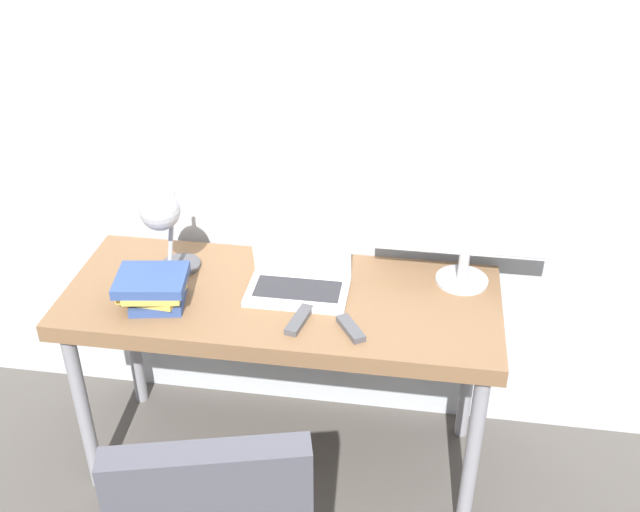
# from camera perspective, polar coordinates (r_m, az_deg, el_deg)

# --- Properties ---
(wall_back) EXTENTS (8.00, 0.05, 2.60)m
(wall_back) POSITION_cam_1_polar(r_m,az_deg,el_deg) (2.56, -1.74, 11.64)
(wall_back) COLOR silver
(wall_back) RESTS_ON ground_plane
(desk) EXTENTS (1.45, 0.58, 0.76)m
(desk) POSITION_cam_1_polar(r_m,az_deg,el_deg) (2.54, -2.93, -4.35)
(desk) COLOR brown
(desk) RESTS_ON ground_plane
(laptop) EXTENTS (0.33, 0.21, 0.22)m
(laptop) POSITION_cam_1_polar(r_m,az_deg,el_deg) (2.49, -1.61, -1.65)
(laptop) COLOR silver
(laptop) RESTS_ON desk
(monitor) EXTENTS (0.60, 0.18, 0.47)m
(monitor) POSITION_cam_1_polar(r_m,az_deg,el_deg) (2.47, 11.34, 3.28)
(monitor) COLOR #B7B7BC
(monitor) RESTS_ON desk
(desk_lamp) EXTENTS (0.14, 0.26, 0.36)m
(desk_lamp) POSITION_cam_1_polar(r_m,az_deg,el_deg) (2.46, -11.89, 2.85)
(desk_lamp) COLOR #4C4C51
(desk_lamp) RESTS_ON desk
(book_stack) EXTENTS (0.25, 0.22, 0.10)m
(book_stack) POSITION_cam_1_polar(r_m,az_deg,el_deg) (2.48, -12.56, -2.42)
(book_stack) COLOR #334C8C
(book_stack) RESTS_ON desk
(tv_remote) EXTENTS (0.07, 0.16, 0.02)m
(tv_remote) POSITION_cam_1_polar(r_m,az_deg,el_deg) (2.36, -1.60, -4.88)
(tv_remote) COLOR #4C4C51
(tv_remote) RESTS_ON desk
(media_remote) EXTENTS (0.11, 0.13, 0.02)m
(media_remote) POSITION_cam_1_polar(r_m,az_deg,el_deg) (2.33, 2.36, -5.54)
(media_remote) COLOR #4C4C51
(media_remote) RESTS_ON desk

